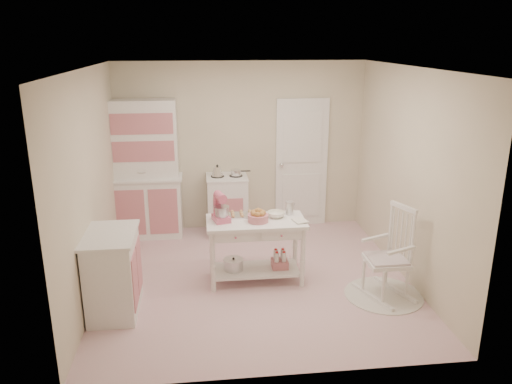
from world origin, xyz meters
TOP-DOWN VIEW (x-y plane):
  - room_shell at (0.00, 0.00)m, footprint 3.84×3.84m
  - door at (0.95, 1.87)m, footprint 0.82×0.05m
  - hutch at (-1.45, 1.66)m, footprint 1.06×0.50m
  - stove at (-0.25, 1.61)m, footprint 0.62×0.57m
  - base_cabinet at (-1.63, -0.57)m, footprint 0.54×0.84m
  - lace_rug at (1.47, -0.59)m, footprint 0.92×0.92m
  - rocking_chair at (1.47, -0.59)m, footprint 0.71×0.85m
  - work_table at (0.01, -0.02)m, footprint 1.20×0.60m
  - stand_mixer at (-0.41, 0.00)m, footprint 0.26×0.32m
  - cookie_tray at (-0.14, 0.16)m, footprint 0.34×0.24m
  - bread_basket at (0.03, -0.07)m, footprint 0.25×0.25m
  - mixing_bowl at (0.27, 0.06)m, footprint 0.22×0.22m
  - metal_pitcher at (0.45, 0.14)m, footprint 0.10×0.10m
  - recipe_book at (0.46, -0.14)m, footprint 0.19×0.23m

SIDE VIEW (x-z plane):
  - lace_rug at x=1.47m, z-range 0.00..0.01m
  - work_table at x=0.01m, z-range 0.00..0.80m
  - stove at x=-0.25m, z-range 0.00..0.92m
  - base_cabinet at x=-1.63m, z-range 0.00..0.92m
  - rocking_chair at x=1.47m, z-range 0.00..1.10m
  - cookie_tray at x=-0.14m, z-range 0.80..0.82m
  - recipe_book at x=0.46m, z-range 0.80..0.82m
  - mixing_bowl at x=0.27m, z-range 0.80..0.87m
  - bread_basket at x=0.03m, z-range 0.80..0.89m
  - metal_pitcher at x=0.45m, z-range 0.80..0.97m
  - stand_mixer at x=-0.41m, z-range 0.80..1.14m
  - door at x=0.95m, z-range 0.00..2.04m
  - hutch at x=-1.45m, z-range 0.00..2.08m
  - room_shell at x=0.00m, z-range 0.34..2.96m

